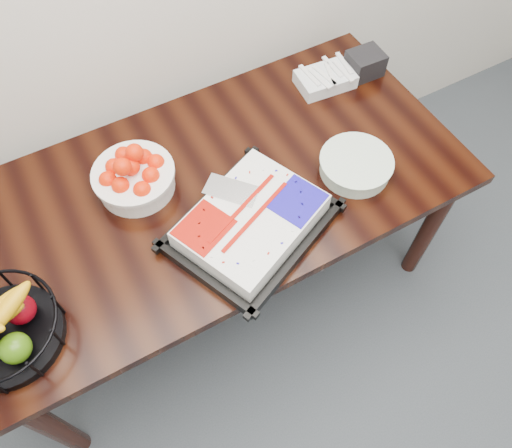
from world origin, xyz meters
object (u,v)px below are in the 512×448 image
tangerine_bowl (133,173)px  napkin_box (365,63)px  plate_stack (356,165)px  table (213,200)px  fruit_basket (1,329)px  cake_tray (251,222)px

tangerine_bowl → napkin_box: size_ratio=2.10×
plate_stack → tangerine_bowl: bearing=156.3°
napkin_box → plate_stack: bearing=-128.9°
tangerine_bowl → plate_stack: size_ratio=1.08×
table → plate_stack: plate_stack is taller
fruit_basket → napkin_box: size_ratio=2.52×
table → fruit_basket: 0.79m
fruit_basket → plate_stack: fruit_basket is taller
napkin_box → fruit_basket: bearing=-164.7°
table → cake_tray: cake_tray is taller
tangerine_bowl → napkin_box: bearing=5.2°
fruit_basket → napkin_box: fruit_basket is taller
table → fruit_basket: size_ratio=5.37×
cake_tray → plate_stack: cake_tray is taller
napkin_box → cake_tray: bearing=-150.0°
napkin_box → tangerine_bowl: bearing=-174.8°
table → plate_stack: bearing=-21.6°
cake_tray → plate_stack: (0.44, 0.04, -0.01)m
fruit_basket → tangerine_bowl: bearing=32.2°
tangerine_bowl → table: bearing=-27.9°
cake_tray → napkin_box: (0.76, 0.44, 0.00)m
tangerine_bowl → napkin_box: (1.02, 0.09, -0.03)m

